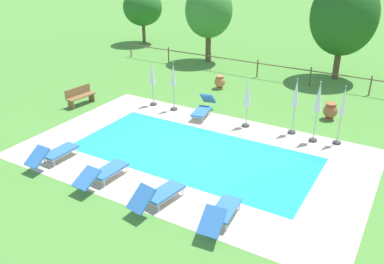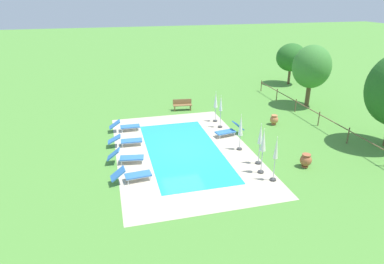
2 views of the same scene
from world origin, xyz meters
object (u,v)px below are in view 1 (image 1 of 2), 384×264
at_px(patio_umbrella_closed_row_west, 343,107).
at_px(wooden_bench_lawn_side, 80,96).
at_px(tree_centre, 344,16).
at_px(tree_east_mid, 143,7).
at_px(patio_umbrella_closed_row_centre, 152,75).
at_px(patio_umbrella_closed_row_east, 296,97).
at_px(sun_lounger_south_near_corner, 54,153).
at_px(sun_lounger_north_mid, 103,172).
at_px(terracotta_urn_near_fence, 330,111).
at_px(sun_lounger_north_end, 158,194).
at_px(patio_umbrella_closed_deck_corner, 318,101).
at_px(patio_umbrella_closed_row_mid_west, 248,95).
at_px(terracotta_urn_by_tree, 220,82).
at_px(sun_lounger_north_near_steps, 203,108).
at_px(sun_lounger_north_far, 221,213).
at_px(tree_far_west, 209,11).
at_px(patio_umbrella_closed_row_mid_east, 173,79).

xyz_separation_m(patio_umbrella_closed_row_west, wooden_bench_lawn_side, (-11.81, -1.96, -1.08)).
bearing_deg(tree_centre, tree_east_mid, 173.11).
xyz_separation_m(patio_umbrella_closed_row_centre, patio_umbrella_closed_row_east, (6.86, 0.26, 0.09)).
relative_size(sun_lounger_south_near_corner, patio_umbrella_closed_row_east, 0.85).
height_order(sun_lounger_north_mid, sun_lounger_south_near_corner, sun_lounger_south_near_corner).
bearing_deg(patio_umbrella_closed_row_east, terracotta_urn_near_fence, 66.38).
relative_size(sun_lounger_north_end, patio_umbrella_closed_row_west, 0.86).
bearing_deg(patio_umbrella_closed_row_west, patio_umbrella_closed_deck_corner, -163.42).
height_order(sun_lounger_south_near_corner, patio_umbrella_closed_row_mid_west, patio_umbrella_closed_row_mid_west).
xyz_separation_m(sun_lounger_south_near_corner, tree_centre, (6.42, 15.37, 3.19)).
height_order(patio_umbrella_closed_row_mid_west, patio_umbrella_closed_row_east, patio_umbrella_closed_row_east).
bearing_deg(patio_umbrella_closed_row_east, tree_east_mid, 145.69).
relative_size(sun_lounger_south_near_corner, terracotta_urn_near_fence, 2.66).
bearing_deg(patio_umbrella_closed_row_mid_west, wooden_bench_lawn_side, -168.22).
xyz_separation_m(terracotta_urn_by_tree, tree_east_mid, (-10.13, 6.85, 2.34)).
relative_size(sun_lounger_north_mid, wooden_bench_lawn_side, 1.36).
bearing_deg(wooden_bench_lawn_side, tree_centre, 47.42).
relative_size(sun_lounger_north_mid, sun_lounger_north_end, 1.02).
height_order(patio_umbrella_closed_row_mid_west, terracotta_urn_by_tree, patio_umbrella_closed_row_mid_west).
xyz_separation_m(sun_lounger_north_near_steps, sun_lounger_north_far, (4.27, -6.69, -0.01)).
bearing_deg(sun_lounger_north_near_steps, tree_centre, 66.13).
height_order(sun_lounger_north_near_steps, patio_umbrella_closed_row_east, patio_umbrella_closed_row_east).
xyz_separation_m(sun_lounger_north_mid, patio_umbrella_closed_deck_corner, (5.16, 6.55, 1.36)).
xyz_separation_m(sun_lounger_north_mid, terracotta_urn_near_fence, (5.18, 9.15, 0.06)).
bearing_deg(terracotta_urn_near_fence, tree_far_west, 147.66).
distance_m(patio_umbrella_closed_row_mid_east, patio_umbrella_closed_deck_corner, 6.62).
bearing_deg(tree_far_west, patio_umbrella_closed_row_mid_west, -52.94).
xyz_separation_m(patio_umbrella_closed_row_east, tree_centre, (-0.19, 8.62, 1.96)).
height_order(patio_umbrella_closed_row_east, terracotta_urn_near_fence, patio_umbrella_closed_row_east).
bearing_deg(sun_lounger_south_near_corner, terracotta_urn_near_fence, 49.86).
distance_m(patio_umbrella_closed_row_east, tree_east_mid, 18.57).
height_order(sun_lounger_north_near_steps, tree_centre, tree_centre).
distance_m(sun_lounger_north_far, patio_umbrella_closed_row_mid_east, 8.87).
xyz_separation_m(wooden_bench_lawn_side, terracotta_urn_near_fence, (10.96, 4.30, -0.06)).
height_order(wooden_bench_lawn_side, tree_east_mid, tree_east_mid).
xyz_separation_m(sun_lounger_north_end, patio_umbrella_closed_row_mid_east, (-3.77, 6.74, 1.13)).
xyz_separation_m(patio_umbrella_closed_row_west, tree_far_west, (-10.26, 8.29, 1.72)).
height_order(sun_lounger_north_end, patio_umbrella_closed_row_east, patio_umbrella_closed_row_east).
distance_m(sun_lounger_south_near_corner, tree_east_mid, 19.41).
height_order(sun_lounger_north_near_steps, sun_lounger_north_mid, sun_lounger_north_near_steps).
height_order(patio_umbrella_closed_row_west, patio_umbrella_closed_row_mid_west, patio_umbrella_closed_row_west).
distance_m(wooden_bench_lawn_side, terracotta_urn_near_fence, 11.77).
relative_size(patio_umbrella_closed_row_mid_west, wooden_bench_lawn_side, 1.46).
bearing_deg(patio_umbrella_closed_deck_corner, tree_far_west, 137.65).
height_order(sun_lounger_north_end, terracotta_urn_by_tree, sun_lounger_north_end).
bearing_deg(patio_umbrella_closed_row_mid_west, patio_umbrella_closed_row_mid_east, 179.33).
distance_m(patio_umbrella_closed_row_west, wooden_bench_lawn_side, 12.02).
xyz_separation_m(sun_lounger_north_mid, tree_far_west, (-4.23, 15.11, 2.91)).
height_order(patio_umbrella_closed_deck_corner, terracotta_urn_by_tree, patio_umbrella_closed_deck_corner).
xyz_separation_m(sun_lounger_south_near_corner, patio_umbrella_closed_row_centre, (-0.24, 6.49, 1.13)).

